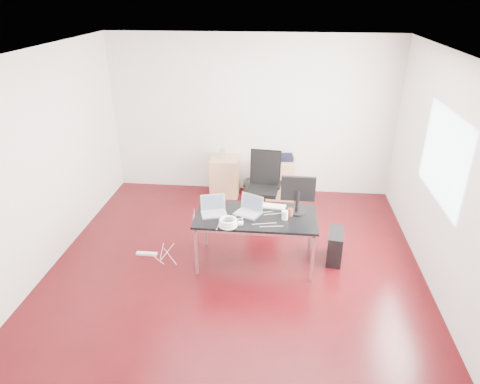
# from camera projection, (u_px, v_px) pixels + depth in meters

# --- Properties ---
(room_shell) EXTENTS (5.00, 5.00, 5.00)m
(room_shell) POSITION_uv_depth(u_px,v_px,m) (238.00, 171.00, 5.27)
(room_shell) COLOR #37060A
(room_shell) RESTS_ON ground
(desk) EXTENTS (1.60, 0.80, 0.73)m
(desk) POSITION_uv_depth(u_px,v_px,m) (256.00, 219.00, 5.66)
(desk) COLOR black
(desk) RESTS_ON ground
(office_chair) EXTENTS (0.52, 0.54, 1.08)m
(office_chair) POSITION_uv_depth(u_px,v_px,m) (264.00, 182.00, 6.90)
(office_chair) COLOR black
(office_chair) RESTS_ON ground
(filing_cabinet_left) EXTENTS (0.50, 0.50, 0.70)m
(filing_cabinet_left) POSITION_uv_depth(u_px,v_px,m) (225.00, 176.00, 7.77)
(filing_cabinet_left) COLOR tan
(filing_cabinet_left) RESTS_ON ground
(filing_cabinet_right) EXTENTS (0.50, 0.50, 0.70)m
(filing_cabinet_right) POSITION_uv_depth(u_px,v_px,m) (280.00, 178.00, 7.68)
(filing_cabinet_right) COLOR tan
(filing_cabinet_right) RESTS_ON ground
(pc_tower) EXTENTS (0.26, 0.47, 0.44)m
(pc_tower) POSITION_uv_depth(u_px,v_px,m) (335.00, 246.00, 5.90)
(pc_tower) COLOR black
(pc_tower) RESTS_ON ground
(wastebasket) EXTENTS (0.25, 0.25, 0.28)m
(wastebasket) POSITION_uv_depth(u_px,v_px,m) (250.00, 187.00, 7.84)
(wastebasket) COLOR black
(wastebasket) RESTS_ON ground
(power_strip) EXTENTS (0.30, 0.06, 0.04)m
(power_strip) POSITION_uv_depth(u_px,v_px,m) (147.00, 254.00, 6.09)
(power_strip) COLOR white
(power_strip) RESTS_ON ground
(laptop_left) EXTENTS (0.39, 0.34, 0.23)m
(laptop_left) POSITION_uv_depth(u_px,v_px,m) (214.00, 209.00, 5.67)
(laptop_left) COLOR silver
(laptop_left) RESTS_ON desk
(laptop_right) EXTENTS (0.41, 0.37, 0.23)m
(laptop_right) POSITION_uv_depth(u_px,v_px,m) (249.00, 209.00, 5.67)
(laptop_right) COLOR silver
(laptop_right) RESTS_ON desk
(monitor) EXTENTS (0.45, 0.26, 0.51)m
(monitor) POSITION_uv_depth(u_px,v_px,m) (298.00, 193.00, 5.61)
(monitor) COLOR black
(monitor) RESTS_ON desk
(keyboard) EXTENTS (0.45, 0.19, 0.02)m
(keyboard) POSITION_uv_depth(u_px,v_px,m) (270.00, 206.00, 5.86)
(keyboard) COLOR white
(keyboard) RESTS_ON desk
(cup_white) EXTENTS (0.08, 0.08, 0.12)m
(cup_white) POSITION_uv_depth(u_px,v_px,m) (285.00, 215.00, 5.52)
(cup_white) COLOR white
(cup_white) RESTS_ON desk
(cup_brown) EXTENTS (0.08, 0.08, 0.10)m
(cup_brown) POSITION_uv_depth(u_px,v_px,m) (290.00, 212.00, 5.62)
(cup_brown) COLOR brown
(cup_brown) RESTS_ON desk
(cable_coil) EXTENTS (0.24, 0.24, 0.11)m
(cable_coil) POSITION_uv_depth(u_px,v_px,m) (228.00, 223.00, 5.36)
(cable_coil) COLOR white
(cable_coil) RESTS_ON desk
(power_adapter) EXTENTS (0.07, 0.07, 0.03)m
(power_adapter) POSITION_uv_depth(u_px,v_px,m) (240.00, 223.00, 5.42)
(power_adapter) COLOR white
(power_adapter) RESTS_ON desk
(speaker) EXTENTS (0.10, 0.10, 0.18)m
(speaker) POSITION_uv_depth(u_px,v_px,m) (222.00, 153.00, 7.59)
(speaker) COLOR #9E9E9E
(speaker) RESTS_ON filing_cabinet_left
(navy_garment) EXTENTS (0.33, 0.27, 0.09)m
(navy_garment) POSITION_uv_depth(u_px,v_px,m) (284.00, 157.00, 7.53)
(navy_garment) COLOR black
(navy_garment) RESTS_ON filing_cabinet_right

